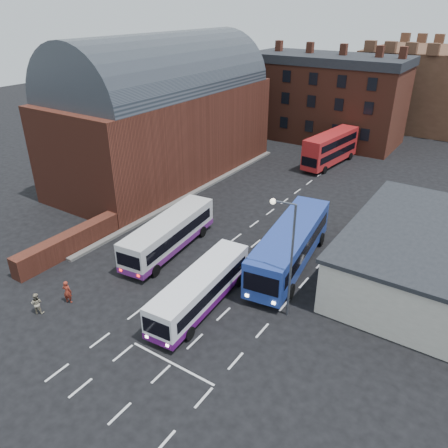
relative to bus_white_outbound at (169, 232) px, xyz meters
The scene contains 13 objects.
ground 8.00m from the bus_white_outbound, 63.42° to the right, with size 180.00×180.00×0.00m, color black.
railway_station 19.37m from the bus_white_outbound, 130.59° to the left, with size 12.00×28.00×16.00m.
forecourt_wall 8.40m from the bus_white_outbound, 143.32° to the right, with size 1.20×10.00×1.80m, color #602B1E.
cream_building 19.79m from the bus_white_outbound, 20.75° to the left, with size 10.40×16.40×4.25m.
brick_terrace 39.27m from the bus_white_outbound, 93.67° to the left, with size 22.00×10.00×11.00m, color brown.
castle_keep 59.92m from the bus_white_outbound, 80.86° to the left, with size 22.00×22.00×12.00m, color brown.
bus_white_outbound is the anchor object (origin of this frame).
bus_white_inbound 8.25m from the bus_white_outbound, 35.11° to the right, with size 3.03×9.97×2.68m.
bus_blue 10.06m from the bus_white_outbound, 19.21° to the left, with size 4.52×12.78×3.41m.
bus_red_double 28.38m from the bus_white_outbound, 83.83° to the left, with size 3.58×10.55×4.14m.
street_lamp 12.47m from the bus_white_outbound, 11.03° to the right, with size 1.67×0.49×8.28m.
pedestrian_red 9.61m from the bus_white_outbound, 97.63° to the right, with size 0.64×0.42×1.76m, color maroon.
pedestrian_beige 11.62m from the bus_white_outbound, 100.08° to the right, with size 0.76×0.59×1.57m, color tan.
Camera 1 is at (18.03, -17.14, 18.82)m, focal length 35.00 mm.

